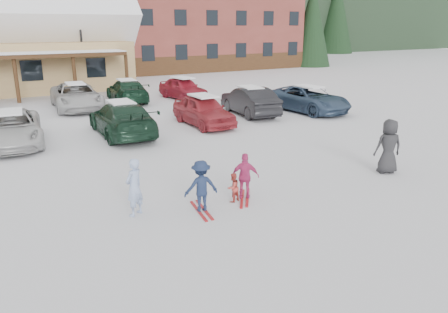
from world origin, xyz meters
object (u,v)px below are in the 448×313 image
adult_skier (134,187)px  parked_car_6 (308,99)px  toddler_red (233,188)px  parked_car_5 (250,101)px  bystander_dark (388,146)px  parked_car_4 (203,110)px  parked_car_11 (127,91)px  parked_car_12 (183,88)px  child_magenta (245,176)px  parked_car_2 (11,128)px  parked_car_10 (76,96)px  child_navy (201,186)px  parked_car_3 (122,119)px  lamp_post (82,47)px

adult_skier → parked_car_6: (13.34, 8.92, -0.05)m
toddler_red → parked_car_5: bearing=-141.2°
bystander_dark → parked_car_4: bearing=-56.6°
adult_skier → parked_car_6: 16.05m
parked_car_5 → parked_car_11: size_ratio=0.94×
parked_car_4 → parked_car_12: bearing=72.3°
child_magenta → parked_car_2: parked_car_2 is taller
parked_car_5 → parked_car_11: bearing=-50.8°
parked_car_6 → parked_car_10: size_ratio=0.95×
toddler_red → parked_car_11: size_ratio=0.17×
parked_car_4 → parked_car_12: parked_car_4 is taller
child_navy → parked_car_4: 10.54m
child_navy → parked_car_3: bearing=-85.1°
child_magenta → parked_car_10: bearing=-51.5°
child_magenta → parked_car_6: bearing=-103.0°
toddler_red → parked_car_2: parked_car_2 is taller
parked_car_2 → parked_car_12: 13.32m
toddler_red → bystander_dark: (5.81, -0.39, 0.50)m
parked_car_12 → adult_skier: bearing=-126.7°
adult_skier → child_magenta: (3.11, -0.48, -0.10)m
parked_car_3 → parked_car_6: bearing=-176.4°
child_magenta → parked_car_10: (-1.19, 16.79, 0.09)m
child_navy → child_magenta: bearing=-164.7°
child_navy → parked_car_10: bearing=-81.8°
parked_car_2 → parked_car_3: size_ratio=0.96×
toddler_red → parked_car_3: parked_car_3 is taller
toddler_red → parked_car_4: size_ratio=0.19×
adult_skier → parked_car_3: size_ratio=0.29×
lamp_post → adult_skier: lamp_post is taller
lamp_post → parked_car_10: (-2.21, -7.57, -2.46)m
bystander_dark → parked_car_5: (1.41, 10.70, -0.15)m
parked_car_5 → child_navy: bearing=58.8°
parked_car_10 → parked_car_5: bearing=-35.4°
child_magenta → parked_car_12: bearing=-74.4°
bystander_dark → parked_car_3: 11.37m
adult_skier → parked_car_2: size_ratio=0.31×
lamp_post → child_magenta: lamp_post is taller
parked_car_2 → parked_car_3: 4.54m
lamp_post → parked_car_4: (2.35, -15.16, -2.48)m
lamp_post → parked_car_4: 15.54m
toddler_red → parked_car_4: parked_car_4 is taller
lamp_post → bystander_dark: 25.25m
parked_car_11 → parked_car_5: bearing=127.1°
child_navy → child_magenta: size_ratio=1.04×
parked_car_6 → child_navy: bearing=-145.9°
adult_skier → parked_car_2: adult_skier is taller
parked_car_12 → bystander_dark: bearing=-99.8°
parked_car_3 → parked_car_12: size_ratio=1.25×
toddler_red → child_magenta: bearing=165.9°
parked_car_12 → parked_car_11: bearing=161.8°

